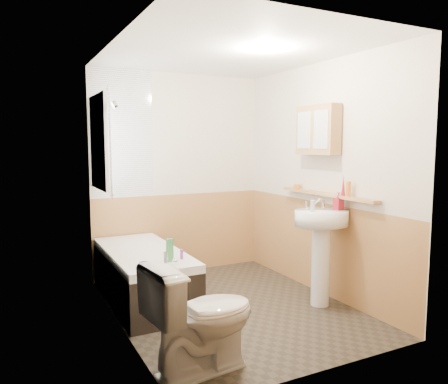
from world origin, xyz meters
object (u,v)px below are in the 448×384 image
Objects in this scene: toilet at (202,317)px; sink at (321,238)px; medicine_cabinet at (318,130)px; bathtub at (143,274)px; pine_shelf at (326,194)px.

toilet is 0.74× the size of sink.
medicine_cabinet is (0.17, 0.31, 1.08)m from sink.
bathtub is 1.46× the size of sink.
bathtub is 2.09m from pine_shelf.
toilet is 2.44m from medicine_cabinet.
bathtub is at bearing 157.39° from pine_shelf.
bathtub is 2.77× the size of medicine_cabinet.
bathtub is at bearing 137.39° from sink.
bathtub is 2.38m from medicine_cabinet.
toilet is at bearing -170.29° from sink.
medicine_cabinet reaches higher than toilet.
sink is at bearing -30.32° from bathtub.
medicine_cabinet is at bearing 48.72° from sink.
sink is (1.57, -0.92, 0.41)m from bathtub.
sink is at bearing -118.99° from medicine_cabinet.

